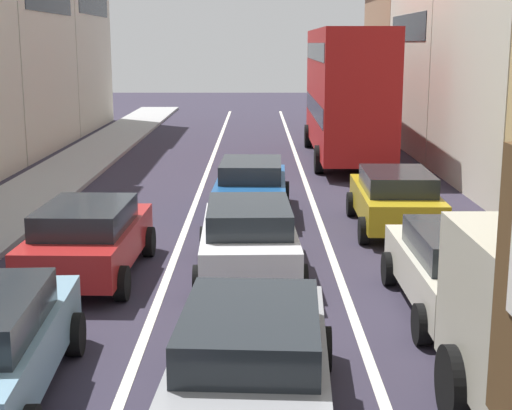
% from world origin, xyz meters
% --- Properties ---
extents(sidewalk_left, '(2.60, 64.00, 0.14)m').
position_xyz_m(sidewalk_left, '(-6.70, 20.00, 0.07)').
color(sidewalk_left, '#A1A1A1').
rests_on(sidewalk_left, ground).
extents(lane_stripe_left, '(0.16, 60.00, 0.01)m').
position_xyz_m(lane_stripe_left, '(-1.70, 20.00, 0.01)').
color(lane_stripe_left, silver).
rests_on(lane_stripe_left, ground).
extents(lane_stripe_right, '(0.16, 60.00, 0.01)m').
position_xyz_m(lane_stripe_right, '(1.70, 20.00, 0.01)').
color(lane_stripe_right, silver).
rests_on(lane_stripe_right, ground).
extents(sedan_centre_lane_second, '(2.25, 4.39, 1.49)m').
position_xyz_m(sedan_centre_lane_second, '(0.00, 6.83, 0.80)').
color(sedan_centre_lane_second, gray).
rests_on(sedan_centre_lane_second, ground).
extents(hatchback_centre_lane_third, '(2.16, 4.35, 1.49)m').
position_xyz_m(hatchback_centre_lane_third, '(-0.09, 12.77, 0.80)').
color(hatchback_centre_lane_third, silver).
rests_on(hatchback_centre_lane_third, ground).
extents(sedan_left_lane_third, '(2.16, 4.35, 1.49)m').
position_xyz_m(sedan_left_lane_third, '(-3.23, 12.71, 0.80)').
color(sedan_left_lane_third, '#A51E1E').
rests_on(sedan_left_lane_third, ground).
extents(coupe_centre_lane_fourth, '(2.17, 4.35, 1.49)m').
position_xyz_m(coupe_centre_lane_fourth, '(-0.07, 18.28, 0.80)').
color(coupe_centre_lane_fourth, '#194C8C').
rests_on(coupe_centre_lane_fourth, ground).
extents(sedan_right_lane_behind_truck, '(2.06, 4.30, 1.49)m').
position_xyz_m(sedan_right_lane_behind_truck, '(3.52, 10.67, 0.80)').
color(sedan_right_lane_behind_truck, beige).
rests_on(sedan_right_lane_behind_truck, ground).
extents(wagon_right_lane_far, '(2.14, 4.34, 1.49)m').
position_xyz_m(wagon_right_lane_far, '(3.49, 16.59, 0.80)').
color(wagon_right_lane_far, '#B29319').
rests_on(wagon_right_lane_far, ground).
extents(bus_mid_queue_primary, '(2.89, 10.53, 5.06)m').
position_xyz_m(bus_mid_queue_primary, '(3.57, 28.08, 2.83)').
color(bus_mid_queue_primary, '#B21919').
rests_on(bus_mid_queue_primary, ground).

